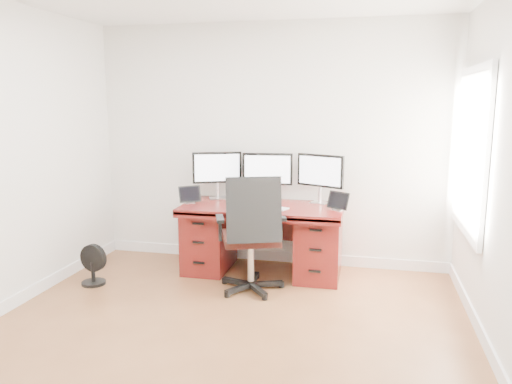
% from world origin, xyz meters
% --- Properties ---
extents(ground, '(4.50, 4.50, 0.00)m').
position_xyz_m(ground, '(0.00, 0.00, 0.00)').
color(ground, brown).
rests_on(ground, ground).
extents(back_wall, '(4.00, 0.10, 2.70)m').
position_xyz_m(back_wall, '(0.00, 2.25, 1.35)').
color(back_wall, silver).
rests_on(back_wall, ground).
extents(desk, '(1.70, 0.80, 0.75)m').
position_xyz_m(desk, '(0.00, 1.83, 0.40)').
color(desk, '#5A1412').
rests_on(desk, ground).
extents(office_chair, '(0.79, 0.79, 1.16)m').
position_xyz_m(office_chair, '(0.01, 1.26, 0.38)').
color(office_chair, black).
rests_on(office_chair, ground).
extents(floor_fan, '(0.29, 0.24, 0.41)m').
position_xyz_m(floor_fan, '(-1.61, 1.09, 0.20)').
color(floor_fan, black).
rests_on(floor_fan, ground).
extents(monitor_left, '(0.52, 0.24, 0.53)m').
position_xyz_m(monitor_left, '(-0.58, 2.07, 1.09)').
color(monitor_left, silver).
rests_on(monitor_left, desk).
extents(monitor_center, '(0.55, 0.16, 0.53)m').
position_xyz_m(monitor_center, '(0.00, 2.07, 1.09)').
color(monitor_center, silver).
rests_on(monitor_center, desk).
extents(monitor_right, '(0.52, 0.26, 0.53)m').
position_xyz_m(monitor_right, '(0.58, 2.07, 1.09)').
color(monitor_right, silver).
rests_on(monitor_right, desk).
extents(tablet_left, '(0.23, 0.20, 0.19)m').
position_xyz_m(tablet_left, '(-0.79, 1.75, 0.84)').
color(tablet_left, silver).
rests_on(tablet_left, desk).
extents(tablet_right, '(0.24, 0.18, 0.19)m').
position_xyz_m(tablet_right, '(0.80, 1.75, 0.84)').
color(tablet_right, silver).
rests_on(tablet_right, desk).
extents(keyboard, '(0.27, 0.18, 0.01)m').
position_xyz_m(keyboard, '(0.02, 1.66, 0.76)').
color(keyboard, white).
rests_on(keyboard, desk).
extents(trackpad, '(0.17, 0.17, 0.01)m').
position_xyz_m(trackpad, '(0.22, 1.67, 0.76)').
color(trackpad, silver).
rests_on(trackpad, desk).
extents(drawing_tablet, '(0.21, 0.14, 0.01)m').
position_xyz_m(drawing_tablet, '(-0.22, 1.67, 0.76)').
color(drawing_tablet, black).
rests_on(drawing_tablet, desk).
extents(phone, '(0.13, 0.09, 0.01)m').
position_xyz_m(phone, '(0.06, 1.78, 0.76)').
color(phone, black).
rests_on(phone, desk).
extents(figurine_blue, '(0.03, 0.03, 0.08)m').
position_xyz_m(figurine_blue, '(-0.36, 1.95, 0.79)').
color(figurine_blue, '#497DDC').
rests_on(figurine_blue, desk).
extents(figurine_brown, '(0.03, 0.03, 0.08)m').
position_xyz_m(figurine_brown, '(-0.27, 1.95, 0.79)').
color(figurine_brown, brown).
rests_on(figurine_brown, desk).
extents(figurine_orange, '(0.03, 0.03, 0.08)m').
position_xyz_m(figurine_orange, '(-0.10, 1.95, 0.79)').
color(figurine_orange, '#F0BD52').
rests_on(figurine_orange, desk).
extents(figurine_pink, '(0.03, 0.03, 0.08)m').
position_xyz_m(figurine_pink, '(0.13, 1.95, 0.79)').
color(figurine_pink, pink).
rests_on(figurine_pink, desk).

